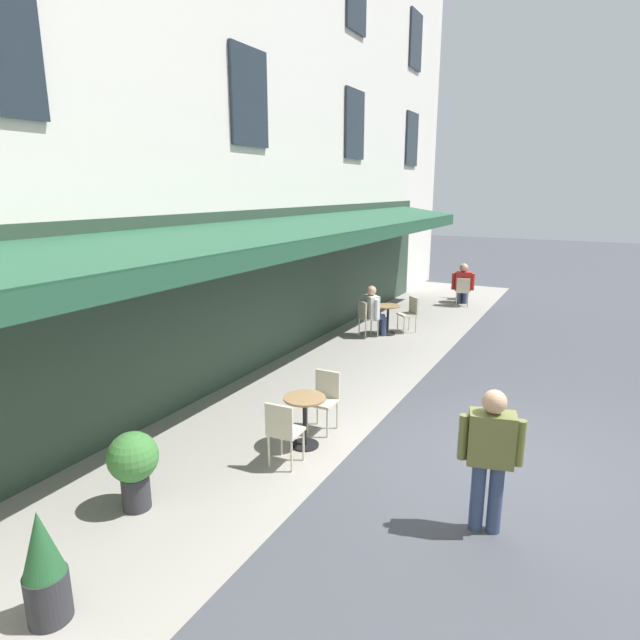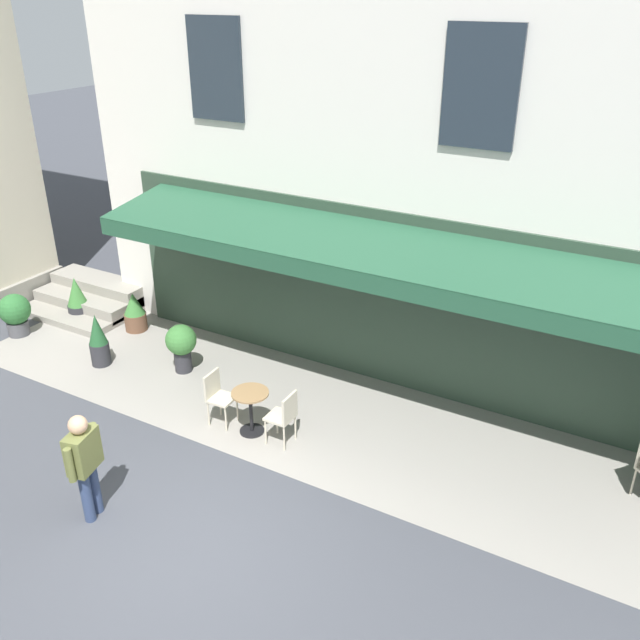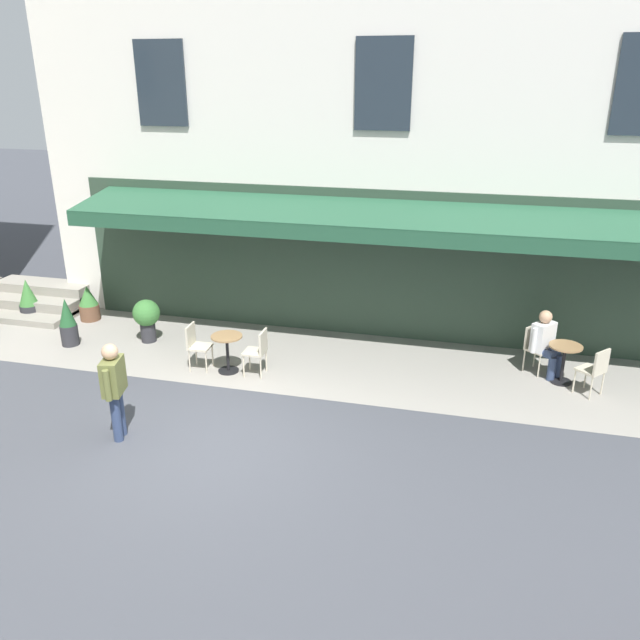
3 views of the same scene
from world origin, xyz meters
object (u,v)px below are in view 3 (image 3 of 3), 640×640
object	(u,v)px
seated_companion_in_white	(546,341)
potted_plant_by_steps	(28,299)
cafe_chair_cream_under_awning	(259,349)
cafe_chair_cream_back_row	(595,368)
cafe_table_streetside	(564,358)
potted_plant_mid_terrace	(147,316)
cafe_chair_cream_kerbside	(535,344)
potted_plant_entrance_right	(89,303)
cafe_chair_cream_by_window	(196,343)
cafe_table_mid_terrace	(227,348)
potted_plant_under_sign	(68,323)
walking_pedestrian_in_olive	(114,384)

from	to	relation	value
seated_companion_in_white	potted_plant_by_steps	world-z (taller)	seated_companion_in_white
cafe_chair_cream_under_awning	cafe_chair_cream_back_row	distance (m)	6.08
cafe_table_streetside	potted_plant_mid_terrace	size ratio (longest dim) A/B	0.80
cafe_chair_cream_kerbside	potted_plant_entrance_right	size ratio (longest dim) A/B	1.10
cafe_chair_cream_back_row	seated_companion_in_white	distance (m)	1.06
cafe_chair_cream_back_row	cafe_chair_cream_by_window	bearing A→B (deg)	5.45
cafe_chair_cream_kerbside	potted_plant_by_steps	distance (m)	11.39
cafe_table_mid_terrace	potted_plant_mid_terrace	xyz separation A→B (m)	(2.22, -0.97, 0.08)
cafe_chair_cream_kerbside	potted_plant_mid_terrace	distance (m)	7.95
potted_plant_by_steps	potted_plant_entrance_right	xyz separation A→B (m)	(-1.49, -0.16, -0.05)
potted_plant_entrance_right	potted_plant_under_sign	bearing A→B (deg)	107.19
cafe_table_streetside	potted_plant_mid_terrace	world-z (taller)	potted_plant_mid_terrace
cafe_table_streetside	seated_companion_in_white	size ratio (longest dim) A/B	0.58
cafe_chair_cream_back_row	potted_plant_under_sign	bearing A→B (deg)	1.53
cafe_table_streetside	walking_pedestrian_in_olive	bearing A→B (deg)	28.23
seated_companion_in_white	cafe_chair_cream_back_row	bearing A→B (deg)	139.37
potted_plant_under_sign	potted_plant_entrance_right	xyz separation A→B (m)	(0.44, -1.41, -0.10)
seated_companion_in_white	cafe_table_mid_terrace	bearing A→B (deg)	12.95
cafe_chair_cream_back_row	potted_plant_entrance_right	distance (m)	10.92
potted_plant_mid_terrace	cafe_table_mid_terrace	bearing A→B (deg)	156.37
seated_companion_in_white	potted_plant_under_sign	size ratio (longest dim) A/B	1.23
walking_pedestrian_in_olive	potted_plant_mid_terrace	bearing A→B (deg)	-68.09
cafe_chair_cream_under_awning	potted_plant_entrance_right	world-z (taller)	cafe_chair_cream_under_awning
cafe_table_mid_terrace	seated_companion_in_white	size ratio (longest dim) A/B	0.58
cafe_table_mid_terrace	cafe_chair_cream_kerbside	size ratio (longest dim) A/B	0.82
walking_pedestrian_in_olive	cafe_table_streetside	bearing A→B (deg)	-151.77
cafe_table_mid_terrace	walking_pedestrian_in_olive	xyz separation A→B (m)	(0.76, 2.65, 0.45)
cafe_chair_cream_back_row	walking_pedestrian_in_olive	world-z (taller)	walking_pedestrian_in_olive
cafe_chair_cream_kerbside	potted_plant_by_steps	bearing A→B (deg)	-0.77
cafe_chair_cream_under_awning	cafe_table_streetside	distance (m)	5.68
potted_plant_mid_terrace	cafe_chair_cream_kerbside	bearing A→B (deg)	-176.29
cafe_chair_cream_kerbside	seated_companion_in_white	xyz separation A→B (m)	(-0.17, 0.13, 0.14)
potted_plant_by_steps	walking_pedestrian_in_olive	bearing A→B (deg)	138.85
cafe_chair_cream_kerbside	walking_pedestrian_in_olive	world-z (taller)	walking_pedestrian_in_olive
cafe_chair_cream_under_awning	potted_plant_by_steps	world-z (taller)	potted_plant_by_steps
potted_plant_under_sign	walking_pedestrian_in_olive	bearing A→B (deg)	134.41
cafe_table_streetside	cafe_chair_cream_back_row	distance (m)	0.63
potted_plant_mid_terrace	walking_pedestrian_in_olive	bearing A→B (deg)	111.91
potted_plant_by_steps	seated_companion_in_white	bearing A→B (deg)	178.58
cafe_table_mid_terrace	cafe_table_streetside	size ratio (longest dim) A/B	1.00
potted_plant_under_sign	potted_plant_entrance_right	size ratio (longest dim) A/B	1.25
cafe_chair_cream_back_row	cafe_table_streetside	bearing A→B (deg)	-41.73
cafe_table_mid_terrace	potted_plant_entrance_right	world-z (taller)	potted_plant_entrance_right
cafe_chair_cream_by_window	potted_plant_entrance_right	distance (m)	4.00
seated_companion_in_white	potted_plant_entrance_right	xyz separation A→B (m)	(10.06, -0.45, -0.29)
cafe_chair_cream_kerbside	cafe_table_streetside	bearing A→B (deg)	141.05
potted_plant_mid_terrace	potted_plant_entrance_right	size ratio (longest dim) A/B	1.13
cafe_table_mid_terrace	potted_plant_under_sign	world-z (taller)	potted_plant_under_sign
cafe_table_mid_terrace	cafe_chair_cream_by_window	world-z (taller)	cafe_chair_cream_by_window
cafe_table_mid_terrace	potted_plant_by_steps	size ratio (longest dim) A/B	0.81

